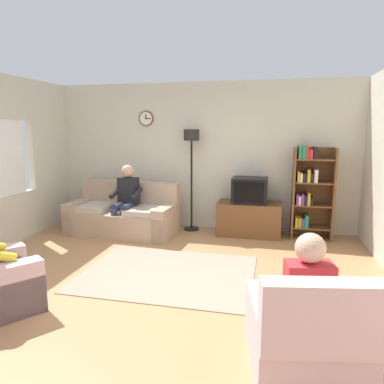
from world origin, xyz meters
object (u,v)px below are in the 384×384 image
object	(u,v)px
person_in_right_armchair	(304,295)
couch	(123,216)
bookshelf	(310,190)
armchair_near_bookshelf	(305,339)
floor_lamp	(192,152)
person_on_couch	(126,196)
tv	(250,190)
tv_stand	(249,219)

from	to	relation	value
person_in_right_armchair	couch	bearing A→B (deg)	132.64
bookshelf	armchair_near_bookshelf	world-z (taller)	bookshelf
bookshelf	armchair_near_bookshelf	bearing A→B (deg)	-95.26
floor_lamp	person_on_couch	size ratio (longest dim) A/B	1.49
tv	person_in_right_armchair	world-z (taller)	person_in_right_armchair
couch	tv	world-z (taller)	tv
floor_lamp	couch	bearing A→B (deg)	-156.49
person_on_couch	person_in_right_armchair	distance (m)	4.07
bookshelf	person_on_couch	distance (m)	3.16
couch	person_in_right_armchair	bearing A→B (deg)	-47.36
person_in_right_armchair	armchair_near_bookshelf	bearing A→B (deg)	-79.50
bookshelf	person_on_couch	size ratio (longest dim) A/B	1.28
floor_lamp	person_on_couch	bearing A→B (deg)	-149.53
armchair_near_bookshelf	person_on_couch	size ratio (longest dim) A/B	0.82
tv_stand	bookshelf	bearing A→B (deg)	3.85
couch	armchair_near_bookshelf	bearing A→B (deg)	-47.99
tv	armchair_near_bookshelf	distance (m)	3.67
floor_lamp	person_in_right_armchair	distance (m)	4.08
bookshelf	person_on_couch	world-z (taller)	bookshelf
bookshelf	floor_lamp	world-z (taller)	floor_lamp
couch	floor_lamp	world-z (taller)	floor_lamp
tv_stand	person_on_couch	xyz separation A→B (m)	(-2.10, -0.51, 0.41)
couch	tv	xyz separation A→B (m)	(2.21, 0.37, 0.49)
floor_lamp	armchair_near_bookshelf	bearing A→B (deg)	-64.88
couch	bookshelf	distance (m)	3.29
tv	armchair_near_bookshelf	world-z (taller)	tv
person_in_right_armchair	tv	bearing A→B (deg)	100.57
tv_stand	person_on_couch	size ratio (longest dim) A/B	0.89
person_on_couch	couch	bearing A→B (deg)	135.43
tv_stand	armchair_near_bookshelf	world-z (taller)	armchair_near_bookshelf
couch	tv	size ratio (longest dim) A/B	3.25
couch	armchair_near_bookshelf	distance (m)	4.30
tv	floor_lamp	bearing A→B (deg)	173.39
tv_stand	person_in_right_armchair	xyz separation A→B (m)	(0.65, -3.50, 0.31)
bookshelf	tv	bearing A→B (deg)	-174.77
couch	person_in_right_armchair	distance (m)	4.23
tv	floor_lamp	xyz separation A→B (m)	(-1.07, 0.12, 0.65)
couch	armchair_near_bookshelf	size ratio (longest dim) A/B	1.93
tv	floor_lamp	size ratio (longest dim) A/B	0.32
couch	person_in_right_armchair	xyz separation A→B (m)	(2.86, -3.11, 0.29)
couch	person_in_right_armchair	size ratio (longest dim) A/B	1.74
tv	floor_lamp	world-z (taller)	floor_lamp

